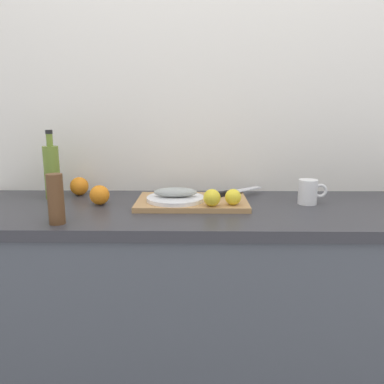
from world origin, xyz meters
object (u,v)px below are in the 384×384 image
(white_plate, at_px, (175,199))
(coffee_mug_1, at_px, (308,192))
(chef_knife, at_px, (230,193))
(fish_fillet, at_px, (175,192))
(olive_oil_bottle, at_px, (52,171))
(lemon_0, at_px, (212,198))
(cutting_board, at_px, (192,202))
(pepper_mill, at_px, (56,199))
(orange_0, at_px, (100,195))

(white_plate, height_order, coffee_mug_1, coffee_mug_1)
(chef_knife, bearing_deg, white_plate, 165.19)
(fish_fillet, height_order, olive_oil_bottle, olive_oil_bottle)
(lemon_0, relative_size, coffee_mug_1, 0.56)
(white_plate, height_order, fish_fillet, fish_fillet)
(cutting_board, bearing_deg, lemon_0, -55.00)
(white_plate, xyz_separation_m, pepper_mill, (-0.37, -0.25, 0.06))
(white_plate, height_order, chef_knife, chef_knife)
(cutting_board, height_order, orange_0, orange_0)
(chef_knife, height_order, coffee_mug_1, coffee_mug_1)
(cutting_board, distance_m, pepper_mill, 0.52)
(fish_fillet, bearing_deg, lemon_0, -32.23)
(orange_0, bearing_deg, fish_fillet, -2.16)
(pepper_mill, bearing_deg, cutting_board, 31.45)
(white_plate, distance_m, fish_fillet, 0.03)
(chef_knife, distance_m, olive_oil_bottle, 0.75)
(lemon_0, bearing_deg, white_plate, 147.77)
(olive_oil_bottle, height_order, orange_0, olive_oil_bottle)
(olive_oil_bottle, bearing_deg, fish_fillet, -12.84)
(pepper_mill, bearing_deg, white_plate, 33.72)
(coffee_mug_1, distance_m, orange_0, 0.82)
(orange_0, bearing_deg, white_plate, -2.16)
(fish_fillet, bearing_deg, pepper_mill, -146.28)
(olive_oil_bottle, bearing_deg, lemon_0, -17.35)
(orange_0, bearing_deg, chef_knife, 10.39)
(fish_fillet, distance_m, lemon_0, 0.16)
(cutting_board, distance_m, chef_knife, 0.18)
(cutting_board, relative_size, fish_fillet, 2.57)
(chef_knife, bearing_deg, olive_oil_bottle, 138.45)
(chef_knife, bearing_deg, orange_0, 149.80)
(white_plate, xyz_separation_m, chef_knife, (0.22, 0.11, 0.00))
(lemon_0, distance_m, orange_0, 0.45)
(cutting_board, bearing_deg, coffee_mug_1, 1.81)
(white_plate, relative_size, coffee_mug_1, 1.97)
(chef_knife, xyz_separation_m, lemon_0, (-0.08, -0.19, 0.02))
(coffee_mug_1, bearing_deg, fish_fillet, -176.38)
(white_plate, xyz_separation_m, orange_0, (-0.30, 0.01, 0.01))
(white_plate, distance_m, olive_oil_bottle, 0.54)
(lemon_0, bearing_deg, olive_oil_bottle, 162.65)
(cutting_board, height_order, chef_knife, chef_knife)
(white_plate, xyz_separation_m, coffee_mug_1, (0.52, 0.03, 0.02))
(coffee_mug_1, relative_size, orange_0, 1.47)
(cutting_board, xyz_separation_m, fish_fillet, (-0.06, -0.02, 0.04))
(white_plate, distance_m, lemon_0, 0.17)
(coffee_mug_1, xyz_separation_m, pepper_mill, (-0.90, -0.28, 0.03))
(cutting_board, relative_size, olive_oil_bottle, 1.51)
(cutting_board, relative_size, lemon_0, 6.81)
(olive_oil_bottle, distance_m, coffee_mug_1, 1.05)
(cutting_board, bearing_deg, pepper_mill, -148.55)
(olive_oil_bottle, bearing_deg, white_plate, -12.84)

